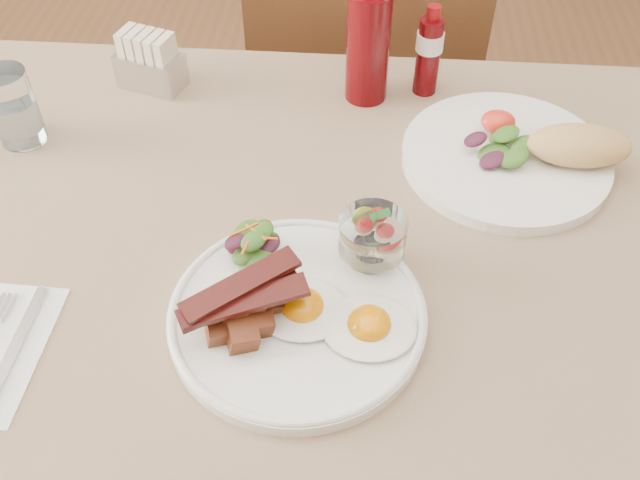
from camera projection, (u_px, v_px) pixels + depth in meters
table at (349, 307)px, 0.90m from camera, size 1.33×0.88×0.75m
chair_far at (363, 93)px, 1.46m from camera, size 0.42×0.42×0.93m
main_plate at (297, 316)px, 0.77m from camera, size 0.28×0.28×0.02m
fried_eggs at (335, 316)px, 0.75m from camera, size 0.20×0.14×0.03m
bacon_potato_pile at (242, 309)px, 0.73m from camera, size 0.14×0.10×0.06m
side_salad at (254, 244)px, 0.81m from camera, size 0.07×0.06×0.04m
fruit_cup at (372, 236)px, 0.78m from camera, size 0.08×0.08×0.08m
second_plate at (523, 153)px, 0.94m from camera, size 0.30×0.28×0.07m
ketchup_bottle at (368, 45)px, 1.00m from camera, size 0.08×0.08×0.18m
hot_sauce_bottle at (429, 51)px, 1.02m from camera, size 0.05×0.05×0.14m
sugar_caddy at (150, 63)px, 1.05m from camera, size 0.11×0.08×0.09m
water_glass at (15, 111)px, 0.96m from camera, size 0.06×0.06×0.11m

